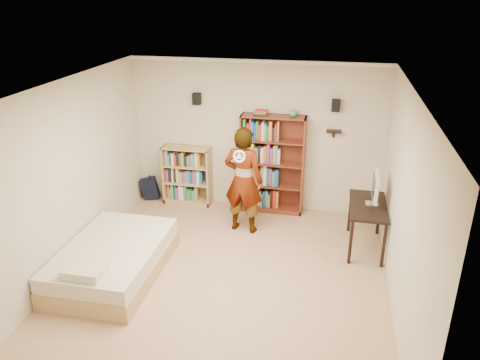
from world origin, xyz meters
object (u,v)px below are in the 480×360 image
object	(u,v)px
computer_desk	(366,226)
person	(243,180)
daybed	(113,256)
tall_bookshelf	(272,165)
low_bookshelf	(187,175)

from	to	relation	value
computer_desk	person	distance (m)	2.06
computer_desk	daybed	world-z (taller)	computer_desk
computer_desk	person	xyz separation A→B (m)	(-1.99, 0.20, 0.53)
tall_bookshelf	daybed	size ratio (longest dim) A/B	0.90
daybed	person	size ratio (longest dim) A/B	1.10
person	computer_desk	bearing A→B (deg)	-176.59
low_bookshelf	person	xyz separation A→B (m)	(1.24, -0.83, 0.35)
tall_bookshelf	computer_desk	size ratio (longest dim) A/B	1.62
person	daybed	bearing A→B (deg)	56.30
daybed	computer_desk	bearing A→B (deg)	22.66
low_bookshelf	tall_bookshelf	bearing A→B (deg)	0.08
tall_bookshelf	computer_desk	bearing A→B (deg)	-32.38
low_bookshelf	computer_desk	bearing A→B (deg)	-17.75
person	low_bookshelf	bearing A→B (deg)	-24.84
computer_desk	person	world-z (taller)	person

